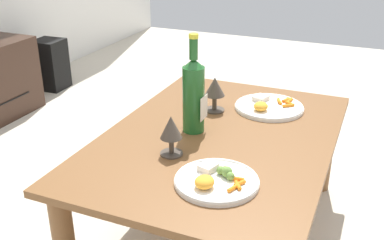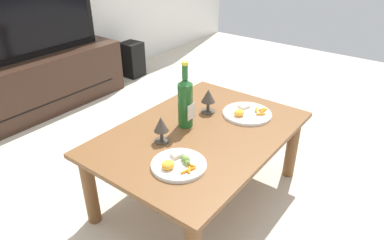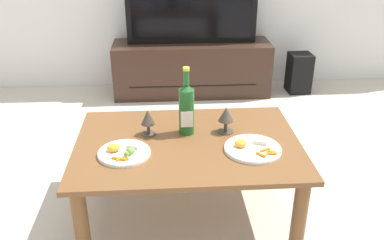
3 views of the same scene
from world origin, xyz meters
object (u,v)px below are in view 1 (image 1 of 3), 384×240
dining_table (219,152)px  dinner_plate_right (269,106)px  dinner_plate_left (216,180)px  goblet_right (215,89)px  floor_speaker (51,64)px  wine_bottle (194,93)px  goblet_left (171,130)px

dining_table → dinner_plate_right: dinner_plate_right is taller
dinner_plate_left → goblet_right: bearing=21.1°
floor_speaker → dining_table: bearing=-125.5°
dinner_plate_left → dinner_plate_right: (0.62, 0.00, -0.00)m
wine_bottle → dinner_plate_left: wine_bottle is taller
dinner_plate_left → dining_table: bearing=18.4°
wine_bottle → dinner_plate_right: bearing=-33.5°
wine_bottle → dinner_plate_left: size_ratio=1.43×
goblet_left → floor_speaker: bearing=50.5°
wine_bottle → dinner_plate_left: bearing=-147.0°
dining_table → dinner_plate_right: (0.31, -0.10, 0.08)m
goblet_left → goblet_right: goblet_right is taller
floor_speaker → dinner_plate_right: bearing=-116.3°
floor_speaker → wine_bottle: (-1.11, -1.60, 0.40)m
goblet_left → dinner_plate_right: (0.51, -0.20, -0.08)m
dining_table → wine_bottle: wine_bottle is taller
goblet_left → dining_table: bearing=-25.7°
dining_table → wine_bottle: (0.00, 0.10, 0.22)m
dining_table → dinner_plate_right: size_ratio=4.03×
dinner_plate_right → floor_speaker: bearing=65.8°
floor_speaker → wine_bottle: 1.99m
dining_table → floor_speaker: 2.04m
goblet_right → dinner_plate_left: 0.56m
floor_speaker → goblet_right: goblet_right is taller
goblet_left → dinner_plate_left: size_ratio=0.55×
wine_bottle → dining_table: bearing=-91.8°
dinner_plate_right → goblet_right: bearing=117.7°
dinner_plate_right → dinner_plate_left: bearing=-179.9°
floor_speaker → goblet_right: 1.88m
goblet_left → goblet_right: (0.41, 0.00, 0.00)m
floor_speaker → goblet_left: goblet_left is taller
dining_table → dinner_plate_left: 0.34m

